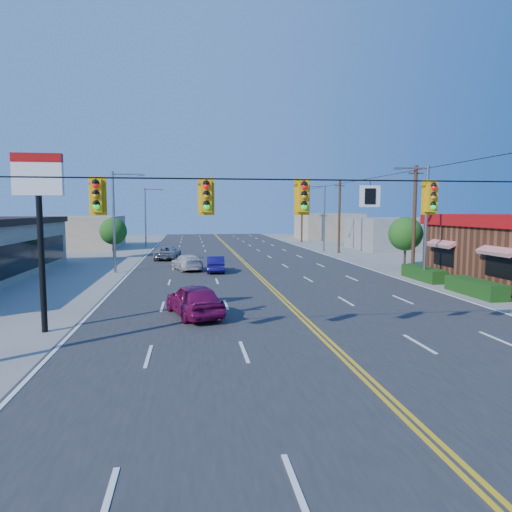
{
  "coord_description": "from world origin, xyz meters",
  "views": [
    {
      "loc": [
        -5.05,
        -15.33,
        4.95
      ],
      "look_at": [
        -1.1,
        11.93,
        2.2
      ],
      "focal_mm": 32.0,
      "sensor_mm": 36.0,
      "label": 1
    }
  ],
  "objects": [
    {
      "name": "streetlight_se",
      "position": [
        10.79,
        14.0,
        4.51
      ],
      "size": [
        2.55,
        0.25,
        8.0
      ],
      "color": "gray",
      "rests_on": "ground"
    },
    {
      "name": "tree_kfc_rear",
      "position": [
        13.5,
        22.0,
        2.93
      ],
      "size": [
        2.94,
        2.94,
        4.41
      ],
      "color": "#47301E",
      "rests_on": "ground"
    },
    {
      "name": "car_blue",
      "position": [
        -3.06,
        20.97,
        0.64
      ],
      "size": [
        1.53,
        3.95,
        1.28
      ],
      "primitive_type": "imported",
      "rotation": [
        0.0,
        0.0,
        3.1
      ],
      "color": "navy",
      "rests_on": "ground"
    },
    {
      "name": "streetlight_nw",
      "position": [
        -10.79,
        48.0,
        4.51
      ],
      "size": [
        2.55,
        0.25,
        8.0
      ],
      "color": "gray",
      "rests_on": "ground"
    },
    {
      "name": "streetlight_ne",
      "position": [
        10.79,
        38.0,
        4.51
      ],
      "size": [
        2.55,
        0.25,
        8.0
      ],
      "color": "gray",
      "rests_on": "ground"
    },
    {
      "name": "road",
      "position": [
        0.0,
        20.0,
        0.03
      ],
      "size": [
        20.0,
        120.0,
        0.06
      ],
      "primitive_type": "cube",
      "color": "#2D2D30",
      "rests_on": "ground"
    },
    {
      "name": "car_white",
      "position": [
        -5.34,
        22.5,
        0.65
      ],
      "size": [
        2.95,
        4.77,
        1.29
      ],
      "primitive_type": "imported",
      "rotation": [
        0.0,
        0.0,
        3.42
      ],
      "color": "silver",
      "rests_on": "ground"
    },
    {
      "name": "utility_pole_far",
      "position": [
        12.2,
        54.0,
        4.2
      ],
      "size": [
        0.28,
        0.28,
        8.4
      ],
      "primitive_type": "cylinder",
      "color": "#47301E",
      "rests_on": "ground"
    },
    {
      "name": "streetlight_sw",
      "position": [
        -10.79,
        22.0,
        4.51
      ],
      "size": [
        2.55,
        0.25,
        8.0
      ],
      "color": "gray",
      "rests_on": "ground"
    },
    {
      "name": "pizza_hut_sign",
      "position": [
        -11.0,
        4.0,
        5.18
      ],
      "size": [
        1.9,
        0.3,
        6.85
      ],
      "color": "black",
      "rests_on": "ground"
    },
    {
      "name": "tree_west",
      "position": [
        -13.0,
        34.0,
        2.79
      ],
      "size": [
        2.8,
        2.8,
        4.2
      ],
      "color": "#47301E",
      "rests_on": "ground"
    },
    {
      "name": "car_magenta",
      "position": [
        -4.91,
        5.74,
        0.76
      ],
      "size": [
        3.01,
        4.81,
        1.53
      ],
      "primitive_type": "imported",
      "rotation": [
        0.0,
        0.0,
        3.43
      ],
      "color": "maroon",
      "rests_on": "ground"
    },
    {
      "name": "bld_west_far",
      "position": [
        -20.0,
        48.0,
        2.1
      ],
      "size": [
        11.0,
        12.0,
        4.2
      ],
      "primitive_type": "cube",
      "color": "tan",
      "rests_on": "ground"
    },
    {
      "name": "ground",
      "position": [
        0.0,
        0.0,
        0.0
      ],
      "size": [
        160.0,
        160.0,
        0.0
      ],
      "primitive_type": "plane",
      "color": "gray",
      "rests_on": "ground"
    },
    {
      "name": "utility_pole_near",
      "position": [
        12.2,
        18.0,
        4.2
      ],
      "size": [
        0.28,
        0.28,
        8.4
      ],
      "primitive_type": "cylinder",
      "color": "#47301E",
      "rests_on": "ground"
    },
    {
      "name": "bld_east_far",
      "position": [
        19.0,
        62.0,
        2.2
      ],
      "size": [
        10.0,
        10.0,
        4.4
      ],
      "primitive_type": "cube",
      "color": "tan",
      "rests_on": "ground"
    },
    {
      "name": "utility_pole_mid",
      "position": [
        12.2,
        36.0,
        4.2
      ],
      "size": [
        0.28,
        0.28,
        8.4
      ],
      "primitive_type": "cylinder",
      "color": "#47301E",
      "rests_on": "ground"
    },
    {
      "name": "car_silver",
      "position": [
        -7.3,
        31.16,
        0.67
      ],
      "size": [
        2.74,
        5.02,
        1.34
      ],
      "primitive_type": "imported",
      "rotation": [
        0.0,
        0.0,
        3.03
      ],
      "color": "#A3A4A8",
      "rests_on": "ground"
    },
    {
      "name": "bld_east_mid",
      "position": [
        22.0,
        40.0,
        2.0
      ],
      "size": [
        12.0,
        10.0,
        4.0
      ],
      "primitive_type": "cube",
      "color": "gray",
      "rests_on": "ground"
    },
    {
      "name": "signal_span",
      "position": [
        -0.12,
        0.0,
        4.89
      ],
      "size": [
        24.32,
        0.34,
        9.0
      ],
      "color": "#47301E",
      "rests_on": "ground"
    }
  ]
}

